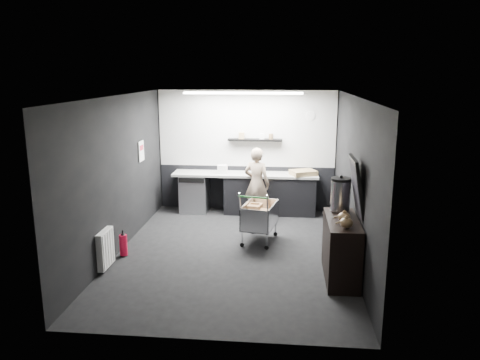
# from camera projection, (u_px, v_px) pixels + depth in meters

# --- Properties ---
(floor) EXTENTS (5.50, 5.50, 0.00)m
(floor) POSITION_uv_depth(u_px,v_px,m) (233.00, 253.00, 8.18)
(floor) COLOR black
(floor) RESTS_ON ground
(ceiling) EXTENTS (5.50, 5.50, 0.00)m
(ceiling) POSITION_uv_depth(u_px,v_px,m) (233.00, 96.00, 7.57)
(ceiling) COLOR silver
(ceiling) RESTS_ON wall_back
(wall_back) EXTENTS (5.50, 0.00, 5.50)m
(wall_back) POSITION_uv_depth(u_px,v_px,m) (246.00, 151.00, 10.54)
(wall_back) COLOR black
(wall_back) RESTS_ON floor
(wall_front) EXTENTS (5.50, 0.00, 5.50)m
(wall_front) POSITION_uv_depth(u_px,v_px,m) (205.00, 232.00, 5.21)
(wall_front) COLOR black
(wall_front) RESTS_ON floor
(wall_left) EXTENTS (0.00, 5.50, 5.50)m
(wall_left) POSITION_uv_depth(u_px,v_px,m) (118.00, 175.00, 8.07)
(wall_left) COLOR black
(wall_left) RESTS_ON floor
(wall_right) EXTENTS (0.00, 5.50, 5.50)m
(wall_right) POSITION_uv_depth(u_px,v_px,m) (354.00, 180.00, 7.69)
(wall_right) COLOR black
(wall_right) RESTS_ON floor
(kitchen_wall_panel) EXTENTS (3.95, 0.02, 1.70)m
(kitchen_wall_panel) POSITION_uv_depth(u_px,v_px,m) (246.00, 129.00, 10.41)
(kitchen_wall_panel) COLOR silver
(kitchen_wall_panel) RESTS_ON wall_back
(dado_panel) EXTENTS (3.95, 0.02, 1.00)m
(dado_panel) POSITION_uv_depth(u_px,v_px,m) (246.00, 187.00, 10.72)
(dado_panel) COLOR black
(dado_panel) RESTS_ON wall_back
(floating_shelf) EXTENTS (1.20, 0.22, 0.04)m
(floating_shelf) POSITION_uv_depth(u_px,v_px,m) (255.00, 140.00, 10.34)
(floating_shelf) COLOR black
(floating_shelf) RESTS_ON wall_back
(wall_clock) EXTENTS (0.20, 0.03, 0.20)m
(wall_clock) POSITION_uv_depth(u_px,v_px,m) (310.00, 116.00, 10.20)
(wall_clock) COLOR white
(wall_clock) RESTS_ON wall_back
(poster) EXTENTS (0.02, 0.30, 0.40)m
(poster) POSITION_uv_depth(u_px,v_px,m) (141.00, 151.00, 9.28)
(poster) COLOR white
(poster) RESTS_ON wall_left
(poster_red_band) EXTENTS (0.02, 0.22, 0.10)m
(poster_red_band) POSITION_uv_depth(u_px,v_px,m) (141.00, 148.00, 9.26)
(poster_red_band) COLOR red
(poster_red_band) RESTS_ON poster
(radiator) EXTENTS (0.10, 0.50, 0.60)m
(radiator) POSITION_uv_depth(u_px,v_px,m) (105.00, 249.00, 7.41)
(radiator) COLOR white
(radiator) RESTS_ON wall_left
(ceiling_strip) EXTENTS (2.40, 0.20, 0.04)m
(ceiling_strip) POSITION_uv_depth(u_px,v_px,m) (243.00, 93.00, 9.37)
(ceiling_strip) COLOR white
(ceiling_strip) RESTS_ON ceiling
(prep_counter) EXTENTS (3.20, 0.61, 0.90)m
(prep_counter) POSITION_uv_depth(u_px,v_px,m) (251.00, 193.00, 10.41)
(prep_counter) COLOR black
(prep_counter) RESTS_ON floor
(person) EXTENTS (0.66, 0.54, 1.55)m
(person) POSITION_uv_depth(u_px,v_px,m) (257.00, 184.00, 9.89)
(person) COLOR beige
(person) RESTS_ON floor
(shopping_cart) EXTENTS (0.69, 0.99, 0.99)m
(shopping_cart) POSITION_uv_depth(u_px,v_px,m) (259.00, 217.00, 8.63)
(shopping_cart) COLOR silver
(shopping_cart) RESTS_ON floor
(sideboard) EXTENTS (0.53, 1.25, 1.87)m
(sideboard) POSITION_uv_depth(u_px,v_px,m) (342.00, 240.00, 7.09)
(sideboard) COLOR black
(sideboard) RESTS_ON floor
(fire_extinguisher) EXTENTS (0.13, 0.13, 0.44)m
(fire_extinguisher) POSITION_uv_depth(u_px,v_px,m) (123.00, 244.00, 7.98)
(fire_extinguisher) COLOR #B90C2A
(fire_extinguisher) RESTS_ON floor
(cardboard_box) EXTENTS (0.63, 0.57, 0.10)m
(cardboard_box) POSITION_uv_depth(u_px,v_px,m) (303.00, 173.00, 10.15)
(cardboard_box) COLOR #9A7F52
(cardboard_box) RESTS_ON prep_counter
(pink_tub) EXTENTS (0.18, 0.18, 0.18)m
(pink_tub) POSITION_uv_depth(u_px,v_px,m) (224.00, 169.00, 10.35)
(pink_tub) COLOR silver
(pink_tub) RESTS_ON prep_counter
(white_container) EXTENTS (0.22, 0.17, 0.18)m
(white_container) POSITION_uv_depth(u_px,v_px,m) (222.00, 169.00, 10.31)
(white_container) COLOR white
(white_container) RESTS_ON prep_counter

